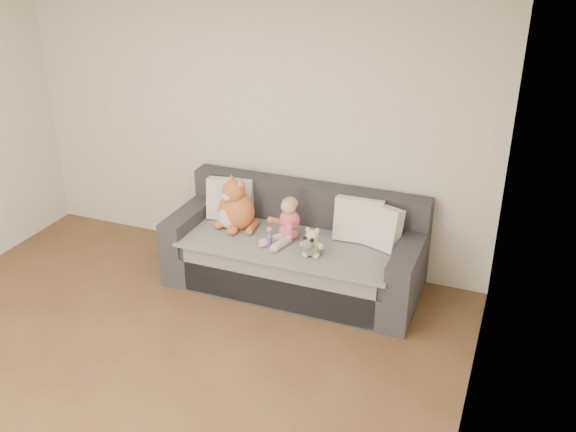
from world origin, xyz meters
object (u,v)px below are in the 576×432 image
at_px(plush_cat, 235,208).
at_px(toddler, 287,223).
at_px(sofa, 296,252).
at_px(sippy_cup, 269,239).
at_px(teddy_bear, 312,244).

bearing_deg(plush_cat, toddler, 16.35).
bearing_deg(toddler, sofa, 82.86).
bearing_deg(plush_cat, sippy_cup, -4.41).
xyz_separation_m(plush_cat, teddy_bear, (0.81, -0.24, -0.09)).
bearing_deg(toddler, sippy_cup, -103.28).
distance_m(toddler, plush_cat, 0.52).
xyz_separation_m(teddy_bear, sippy_cup, (-0.39, 0.03, -0.04)).
height_order(plush_cat, sippy_cup, plush_cat).
relative_size(toddler, teddy_bear, 1.58).
xyz_separation_m(sofa, toddler, (-0.05, -0.09, 0.33)).
bearing_deg(sippy_cup, teddy_bear, -3.83).
height_order(sofa, teddy_bear, sofa).
bearing_deg(plush_cat, sofa, 26.38).
xyz_separation_m(sofa, teddy_bear, (0.24, -0.27, 0.26)).
distance_m(sofa, toddler, 0.34).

